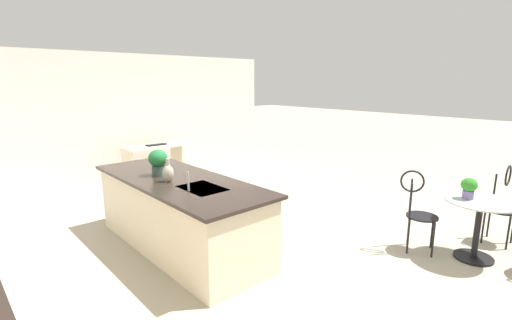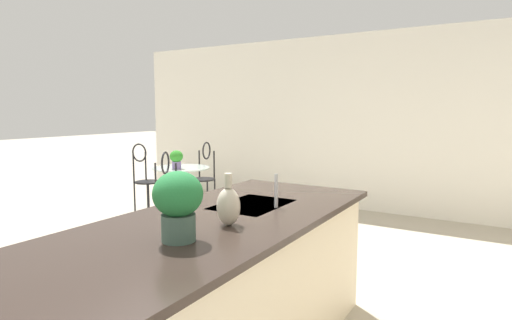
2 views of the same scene
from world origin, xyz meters
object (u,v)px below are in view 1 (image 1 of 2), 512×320
at_px(potted_plant_on_table, 469,187).
at_px(vase_on_counter, 168,173).
at_px(keyboard, 156,145).
at_px(writing_desk, 153,156).
at_px(potted_plant_counter_near, 158,161).
at_px(bistro_table, 478,224).
at_px(chair_near_window, 418,207).
at_px(chair_toward_desk, 503,201).

height_order(potted_plant_on_table, vase_on_counter, vase_on_counter).
bearing_deg(vase_on_counter, potted_plant_on_table, -133.73).
bearing_deg(keyboard, writing_desk, 101.31).
bearing_deg(potted_plant_counter_near, bistro_table, -138.94).
bearing_deg(writing_desk, bistro_table, -168.93).
bearing_deg(chair_near_window, potted_plant_on_table, -149.77).
bearing_deg(writing_desk, keyboard, -78.69).
bearing_deg(chair_near_window, writing_desk, 9.13).
height_order(potted_plant_counter_near, vase_on_counter, potted_plant_counter_near).
xyz_separation_m(chair_toward_desk, potted_plant_on_table, (0.18, 0.81, 0.31)).
bearing_deg(potted_plant_counter_near, potted_plant_on_table, -138.04).
relative_size(bistro_table, chair_toward_desk, 0.77).
height_order(chair_near_window, chair_toward_desk, same).
bearing_deg(chair_near_window, chair_toward_desk, -120.62).
xyz_separation_m(chair_near_window, writing_desk, (5.43, 0.87, -0.06)).
bearing_deg(keyboard, chair_near_window, -171.93).
height_order(writing_desk, potted_plant_on_table, potted_plant_on_table).
xyz_separation_m(potted_plant_on_table, vase_on_counter, (2.49, 2.60, 0.14)).
relative_size(writing_desk, potted_plant_counter_near, 3.53).
bearing_deg(chair_near_window, potted_plant_counter_near, 43.84).
distance_m(bistro_table, vase_on_counter, 3.76).
distance_m(potted_plant_on_table, potted_plant_counter_near, 3.82).
height_order(chair_toward_desk, keyboard, chair_toward_desk).
bearing_deg(vase_on_counter, writing_desk, -23.23).
bearing_deg(potted_plant_on_table, bistro_table, -164.14).
relative_size(potted_plant_on_table, vase_on_counter, 0.89).
height_order(keyboard, potted_plant_on_table, potted_plant_on_table).
bearing_deg(vase_on_counter, chair_toward_desk, -128.02).
height_order(bistro_table, potted_plant_on_table, potted_plant_on_table).
height_order(bistro_table, writing_desk, same).
height_order(bistro_table, chair_toward_desk, chair_toward_desk).
bearing_deg(bistro_table, potted_plant_counter_near, 41.06).
bearing_deg(writing_desk, vase_on_counter, 156.77).
bearing_deg(potted_plant_counter_near, chair_near_window, -136.16).
distance_m(chair_toward_desk, potted_plant_counter_near, 4.54).
relative_size(writing_desk, keyboard, 2.73).
bearing_deg(vase_on_counter, keyboard, -24.51).
relative_size(keyboard, potted_plant_on_table, 1.72).
distance_m(keyboard, vase_on_counter, 3.77).
relative_size(chair_near_window, vase_on_counter, 3.62).
height_order(chair_near_window, potted_plant_on_table, chair_near_window).
distance_m(potted_plant_on_table, vase_on_counter, 3.60).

